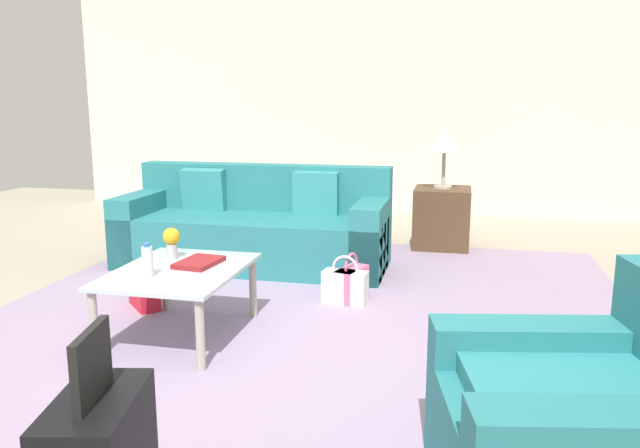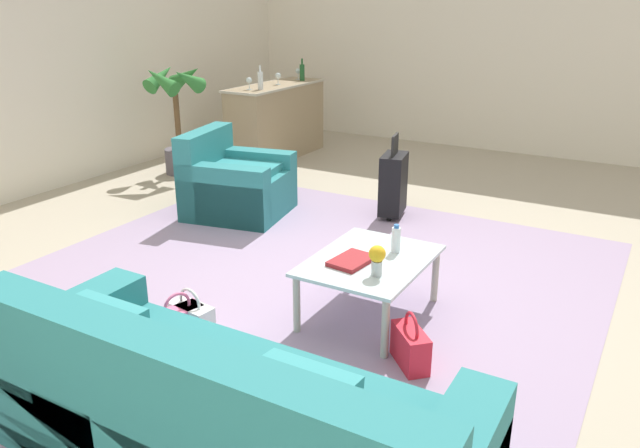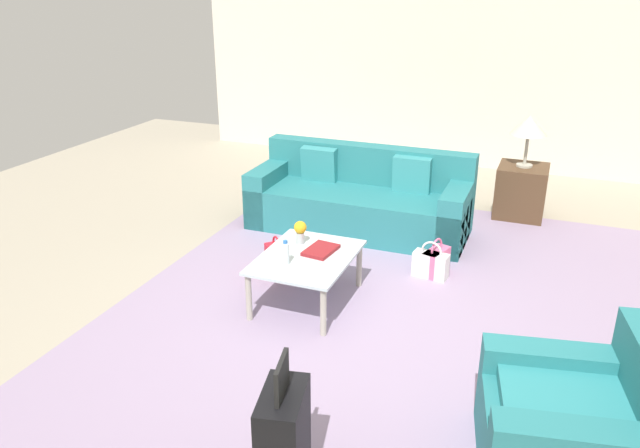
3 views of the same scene
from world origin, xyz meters
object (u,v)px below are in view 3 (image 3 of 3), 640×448
object	(u,v)px
flower_vase	(300,230)
handbag_white	(431,264)
couch	(361,201)
suitcase_black	(283,440)
side_table	(521,191)
coffee_table	(307,262)
handbag_red	(277,259)
handbag_pink	(436,261)
armchair	(583,433)
coffee_table_book	(321,250)
water_bottle	(286,253)
table_lamp	(529,126)

from	to	relation	value
flower_vase	handbag_white	distance (m)	1.28
couch	suitcase_black	distance (m)	3.88
side_table	handbag_white	distance (m)	2.05
coffee_table	flower_vase	distance (m)	0.32
handbag_red	handbag_pink	bearing A→B (deg)	109.59
armchair	side_table	distance (m)	4.14
armchair	handbag_red	size ratio (longest dim) A/B	3.04
armchair	handbag_pink	size ratio (longest dim) A/B	3.04
coffee_table_book	handbag_red	world-z (taller)	coffee_table_book
flower_vase	handbag_white	bearing A→B (deg)	121.59
coffee_table_book	handbag_pink	distance (m)	1.21
water_bottle	side_table	size ratio (longest dim) A/B	0.34
flower_vase	coffee_table	bearing A→B (deg)	34.29
handbag_white	handbag_red	size ratio (longest dim) A/B	1.00
coffee_table_book	flower_vase	size ratio (longest dim) A/B	1.54
armchair	table_lamp	distance (m)	4.21
coffee_table_book	couch	bearing A→B (deg)	-166.73
side_table	coffee_table_book	bearing A→B (deg)	-27.92
armchair	suitcase_black	bearing A→B (deg)	-64.09
flower_vase	suitcase_black	world-z (taller)	suitcase_black
coffee_table_book	side_table	bearing A→B (deg)	159.21
coffee_table_book	handbag_white	bearing A→B (deg)	139.64
couch	handbag_pink	world-z (taller)	couch
water_bottle	handbag_white	xyz separation A→B (m)	(-1.05, 0.98, -0.40)
coffee_table	coffee_table_book	size ratio (longest dim) A/B	3.13
suitcase_black	handbag_red	size ratio (longest dim) A/B	2.37
coffee_table_book	table_lamp	distance (m)	3.09
coffee_table_book	suitcase_black	bearing A→B (deg)	23.43
water_bottle	coffee_table_book	world-z (taller)	water_bottle
coffee_table_book	suitcase_black	world-z (taller)	suitcase_black
armchair	water_bottle	xyz separation A→B (m)	(-1.09, -2.27, 0.23)
table_lamp	armchair	bearing A→B (deg)	9.29
armchair	handbag_white	distance (m)	2.50
handbag_white	handbag_red	distance (m)	1.43
couch	handbag_pink	xyz separation A→B (m)	(0.85, 1.01, -0.17)
coffee_table	armchair	bearing A→B (deg)	59.32
handbag_pink	flower_vase	bearing A→B (deg)	-55.72
coffee_table_book	handbag_pink	size ratio (longest dim) A/B	0.88
couch	coffee_table_book	size ratio (longest dim) A/B	7.43
couch	coffee_table	bearing A→B (deg)	3.19
couch	armchair	size ratio (longest dim) A/B	2.15
suitcase_black	handbag_white	world-z (taller)	suitcase_black
armchair	coffee_table	bearing A→B (deg)	-120.68
coffee_table	handbag_pink	size ratio (longest dim) A/B	2.75
armchair	flower_vase	bearing A→B (deg)	-123.02
suitcase_black	water_bottle	bearing A→B (deg)	-156.04
side_table	handbag_white	size ratio (longest dim) A/B	1.66
water_bottle	coffee_table	bearing A→B (deg)	153.43
flower_vase	handbag_pink	bearing A→B (deg)	124.28
couch	flower_vase	bearing A→B (deg)	-1.82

